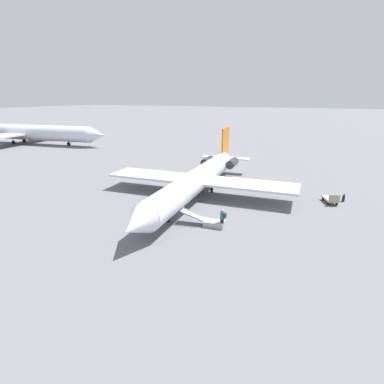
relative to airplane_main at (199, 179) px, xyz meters
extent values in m
plane|color=slate|center=(0.91, 0.09, -2.00)|extent=(600.00, 600.00, 0.00)
cylinder|color=silver|center=(0.91, 0.09, -0.03)|extent=(23.24, 4.78, 2.54)
cone|color=silver|center=(13.80, 1.35, -0.03)|extent=(3.03, 2.75, 2.49)
cone|color=silver|center=(-12.23, -1.19, -0.03)|extent=(3.53, 2.80, 2.49)
cube|color=orange|center=(-11.57, -1.13, 2.65)|extent=(3.56, 0.55, 4.07)
cube|color=silver|center=(-11.92, -1.16, 0.23)|extent=(2.21, 7.24, 0.13)
cube|color=silver|center=(-0.83, 6.07, -0.22)|extent=(4.99, 10.05, 0.25)
cube|color=silver|center=(0.36, -6.12, -0.22)|extent=(4.99, 10.05, 0.25)
cylinder|color=#2D2D33|center=(-8.93, 0.92, 0.17)|extent=(3.15, 1.44, 1.14)
cylinder|color=#2D2D33|center=(-8.59, -2.63, 0.17)|extent=(3.15, 1.44, 1.14)
cylinder|color=black|center=(8.38, 0.82, -1.68)|extent=(0.64, 0.22, 0.63)
cylinder|color=#2D2D33|center=(8.38, 0.82, -1.27)|extent=(0.11, 0.11, 0.20)
cylinder|color=black|center=(-1.50, 1.00, -1.68)|extent=(0.64, 0.22, 0.63)
cylinder|color=#2D2D33|center=(-1.50, 1.00, -1.27)|extent=(0.11, 0.11, 0.20)
cylinder|color=black|center=(-1.28, -1.27, -1.68)|extent=(0.64, 0.22, 0.63)
cylinder|color=#2D2D33|center=(-1.28, -1.27, -1.27)|extent=(0.11, 0.11, 0.20)
cylinder|color=silver|center=(-17.84, -53.57, 0.77)|extent=(9.04, 34.46, 3.57)
cone|color=silver|center=(-20.91, -34.69, 0.77)|extent=(4.09, 4.44, 3.50)
cube|color=silver|center=(-26.44, -56.71, 0.50)|extent=(15.15, 7.96, 0.36)
cylinder|color=black|center=(-19.63, -42.56, -1.56)|extent=(0.36, 0.91, 0.88)
cylinder|color=gray|center=(-19.63, -42.56, -0.97)|extent=(0.16, 0.16, 0.28)
cylinder|color=black|center=(-18.87, -57.22, -1.56)|extent=(0.36, 0.91, 0.88)
cylinder|color=gray|center=(-18.87, -57.22, -0.97)|extent=(0.16, 0.16, 0.28)
cylinder|color=black|center=(-15.70, -56.70, -1.56)|extent=(0.36, 0.91, 0.88)
cylinder|color=gray|center=(-15.70, -56.70, -0.97)|extent=(0.16, 0.16, 0.28)
cube|color=#99999E|center=(7.40, 4.96, -1.75)|extent=(1.27, 1.90, 0.50)
cube|color=#99999E|center=(7.59, 2.97, -1.17)|extent=(1.11, 2.31, 0.76)
cube|color=#99999E|center=(8.04, 3.02, -0.67)|extent=(0.28, 2.21, 0.70)
cube|color=#23232D|center=(7.38, 5.68, -1.57)|extent=(0.23, 0.30, 0.85)
cylinder|color=#265972|center=(7.38, 5.68, -0.82)|extent=(0.36, 0.36, 0.65)
sphere|color=tan|center=(7.38, 5.68, -0.38)|extent=(0.24, 0.24, 0.24)
cube|color=#23472D|center=(7.36, 5.95, -0.79)|extent=(0.30, 0.21, 0.44)
cube|color=#9E937F|center=(-3.90, 13.80, -1.56)|extent=(2.46, 1.88, 0.16)
cube|color=#9E937F|center=(-2.93, 14.21, -1.13)|extent=(0.51, 1.04, 0.70)
cylinder|color=black|center=(-3.36, 14.51, -1.82)|extent=(0.38, 0.25, 0.36)
cylinder|color=black|center=(-3.02, 13.70, -1.82)|extent=(0.38, 0.25, 0.36)
cylinder|color=black|center=(-4.78, 13.90, -1.82)|extent=(0.38, 0.25, 0.36)
cylinder|color=black|center=(-4.43, 13.09, -1.82)|extent=(0.38, 0.25, 0.36)
cube|color=black|center=(-5.04, 15.13, -1.68)|extent=(0.40, 0.30, 0.64)
cube|color=black|center=(-5.04, 15.13, -1.24)|extent=(0.07, 0.13, 0.24)
camera|label=1|loc=(30.04, 13.96, 8.96)|focal=28.00mm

